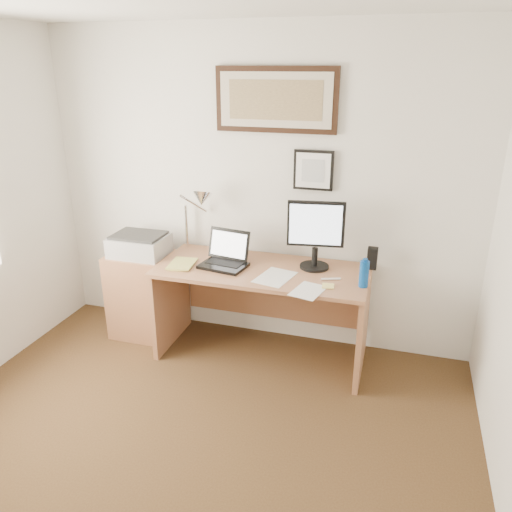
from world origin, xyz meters
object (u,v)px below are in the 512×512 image
at_px(water_bottle, 364,274).
at_px(printer, 139,245).
at_px(desk, 265,292).
at_px(lcd_monitor, 316,232).
at_px(side_cabinet, 143,294).
at_px(laptop, 225,258).
at_px(book, 171,263).

bearing_deg(water_bottle, printer, 175.22).
distance_m(desk, lcd_monitor, 0.65).
bearing_deg(side_cabinet, desk, 1.89).
bearing_deg(printer, desk, 2.17).
bearing_deg(printer, water_bottle, -4.78).
height_order(laptop, lcd_monitor, lcd_monitor).
relative_size(desk, lcd_monitor, 3.08).
height_order(side_cabinet, laptop, laptop).
distance_m(book, printer, 0.40).
relative_size(book, desk, 0.16).
xyz_separation_m(desk, laptop, (-0.29, -0.09, 0.29)).
bearing_deg(laptop, side_cabinet, 175.93).
bearing_deg(printer, lcd_monitor, 3.21).
bearing_deg(lcd_monitor, water_bottle, -30.88).
xyz_separation_m(water_bottle, printer, (-1.82, 0.15, -0.03)).
xyz_separation_m(side_cabinet, laptop, (0.78, -0.06, 0.44)).
height_order(water_bottle, desk, water_bottle).
distance_m(side_cabinet, book, 0.57).
height_order(book, desk, book).
xyz_separation_m(side_cabinet, lcd_monitor, (1.44, 0.08, 0.68)).
height_order(side_cabinet, desk, desk).
relative_size(water_bottle, lcd_monitor, 0.36).
xyz_separation_m(water_bottle, lcd_monitor, (-0.39, 0.23, 0.20)).
relative_size(water_bottle, book, 0.75).
bearing_deg(water_bottle, lcd_monitor, 149.12).
relative_size(side_cabinet, desk, 0.46).
xyz_separation_m(book, desk, (0.70, 0.21, -0.24)).
relative_size(water_bottle, printer, 0.43).
bearing_deg(book, lcd_monitor, 12.90).
relative_size(desk, printer, 3.64).
bearing_deg(printer, side_cabinet, 162.24).
bearing_deg(lcd_monitor, laptop, -168.89).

